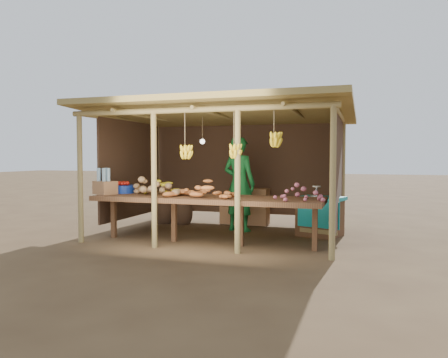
% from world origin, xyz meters
% --- Properties ---
extents(ground, '(60.00, 60.00, 0.00)m').
position_xyz_m(ground, '(0.00, 0.00, 0.00)').
color(ground, brown).
rests_on(ground, ground).
extents(stall_structure, '(4.70, 3.50, 2.43)m').
position_xyz_m(stall_structure, '(0.06, 0.03, 1.92)').
color(stall_structure, '#9B8650').
rests_on(stall_structure, ground).
extents(counter, '(3.90, 1.05, 0.80)m').
position_xyz_m(counter, '(0.00, -0.95, 0.74)').
color(counter, brown).
rests_on(counter, ground).
extents(potato_heap, '(1.14, 0.74, 0.37)m').
position_xyz_m(potato_heap, '(-1.03, -0.90, 0.99)').
color(potato_heap, '#A37D54').
rests_on(potato_heap, counter).
extents(sweet_potato_heap, '(1.17, 0.94, 0.36)m').
position_xyz_m(sweet_potato_heap, '(-0.07, -1.10, 0.98)').
color(sweet_potato_heap, '#C06931').
rests_on(sweet_potato_heap, counter).
extents(onion_heap, '(0.85, 0.59, 0.36)m').
position_xyz_m(onion_heap, '(1.56, -1.17, 0.98)').
color(onion_heap, '#AD5466').
rests_on(onion_heap, counter).
extents(banana_pile, '(0.65, 0.51, 0.35)m').
position_xyz_m(banana_pile, '(-0.95, -0.68, 0.97)').
color(banana_pile, yellow).
rests_on(banana_pile, counter).
extents(tomato_basin, '(0.41, 0.41, 0.22)m').
position_xyz_m(tomato_basin, '(-1.71, -0.74, 0.89)').
color(tomato_basin, navy).
rests_on(tomato_basin, counter).
extents(bottle_box, '(0.46, 0.42, 0.47)m').
position_xyz_m(bottle_box, '(-1.90, -1.06, 0.98)').
color(bottle_box, '#A06F48').
rests_on(bottle_box, counter).
extents(vendor, '(0.77, 0.61, 1.87)m').
position_xyz_m(vendor, '(0.17, 0.45, 0.93)').
color(vendor, '#176B2C').
rests_on(vendor, ground).
extents(tarp_crate, '(0.97, 0.90, 0.95)m').
position_xyz_m(tarp_crate, '(1.75, 0.39, 0.39)').
color(tarp_crate, brown).
rests_on(tarp_crate, ground).
extents(carton_stack, '(1.05, 0.43, 0.78)m').
position_xyz_m(carton_stack, '(0.17, 1.20, 0.34)').
color(carton_stack, '#A06F48').
rests_on(carton_stack, ground).
extents(burlap_sacks, '(0.92, 0.48, 0.65)m').
position_xyz_m(burlap_sacks, '(-1.48, 0.89, 0.28)').
color(burlap_sacks, '#4D3424').
rests_on(burlap_sacks, ground).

